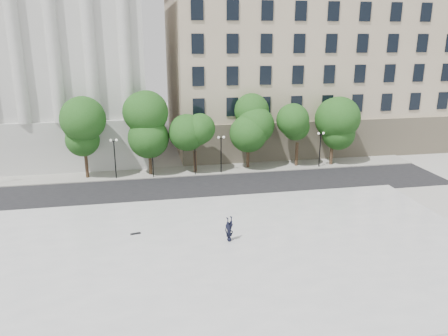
{
  "coord_description": "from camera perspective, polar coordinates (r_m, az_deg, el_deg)",
  "views": [
    {
      "loc": [
        -2.62,
        -24.54,
        15.11
      ],
      "look_at": [
        3.97,
        10.0,
        4.48
      ],
      "focal_mm": 35.0,
      "sensor_mm": 36.0,
      "label": 1
    }
  ],
  "objects": [
    {
      "name": "ground",
      "position": [
        28.93,
        -4.15,
        -14.7
      ],
      "size": [
        160.0,
        160.0,
        0.0
      ],
      "primitive_type": "plane",
      "color": "beige",
      "rests_on": "ground"
    },
    {
      "name": "plaza",
      "position": [
        31.41,
        -4.83,
        -11.52
      ],
      "size": [
        44.0,
        22.0,
        0.45
      ],
      "primitive_type": "cube",
      "color": "silver",
      "rests_on": "ground"
    },
    {
      "name": "street",
      "position": [
        45.21,
        -6.87,
        -2.81
      ],
      "size": [
        60.0,
        8.0,
        0.02
      ],
      "primitive_type": "cube",
      "color": "black",
      "rests_on": "ground"
    },
    {
      "name": "far_sidewalk",
      "position": [
        50.88,
        -7.37,
        -0.52
      ],
      "size": [
        60.0,
        4.0,
        0.12
      ],
      "primitive_type": "cube",
      "color": "#A7A59A",
      "rests_on": "ground"
    },
    {
      "name": "building_west",
      "position": [
        64.77,
        -24.33,
        13.42
      ],
      "size": [
        31.5,
        27.65,
        25.6
      ],
      "color": "silver",
      "rests_on": "ground"
    },
    {
      "name": "building_east",
      "position": [
        67.48,
        9.05,
        13.25
      ],
      "size": [
        36.0,
        26.15,
        23.0
      ],
      "color": "#C7B498",
      "rests_on": "ground"
    },
    {
      "name": "traffic_light_west",
      "position": [
        48.24,
        -9.39,
        2.8
      ],
      "size": [
        0.68,
        1.57,
        4.12
      ],
      "color": "black",
      "rests_on": "ground"
    },
    {
      "name": "traffic_light_east",
      "position": [
        48.56,
        -3.84,
        3.09
      ],
      "size": [
        0.71,
        1.59,
        4.12
      ],
      "color": "black",
      "rests_on": "ground"
    },
    {
      "name": "person_lying",
      "position": [
        32.94,
        0.68,
        -9.09
      ],
      "size": [
        1.4,
        2.06,
        0.53
      ],
      "primitive_type": "imported",
      "rotation": [
        -1.54,
        0.0,
        0.4
      ],
      "color": "black",
      "rests_on": "plaza"
    },
    {
      "name": "skateboard",
      "position": [
        34.78,
        -11.49,
        -8.39
      ],
      "size": [
        0.81,
        0.33,
        0.08
      ],
      "primitive_type": "cube",
      "rotation": [
        0.0,
        0.0,
        0.17
      ],
      "color": "black",
      "rests_on": "plaza"
    },
    {
      "name": "street_trees",
      "position": [
        49.79,
        -1.01,
        5.25
      ],
      "size": [
        32.84,
        4.77,
        7.61
      ],
      "color": "#382619",
      "rests_on": "ground"
    },
    {
      "name": "lamp_posts",
      "position": [
        48.72,
        -7.56,
        2.34
      ],
      "size": [
        37.19,
        0.28,
        4.55
      ],
      "color": "black",
      "rests_on": "ground"
    }
  ]
}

